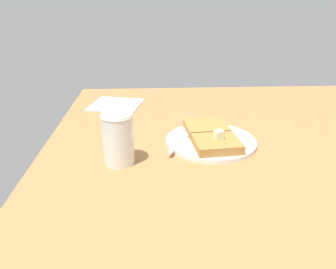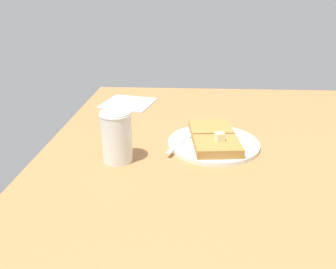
% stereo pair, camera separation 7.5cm
% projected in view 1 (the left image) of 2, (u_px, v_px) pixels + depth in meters
% --- Properties ---
extents(table_surface, '(1.00, 1.00, 0.02)m').
position_uv_depth(table_surface, '(245.00, 143.00, 0.84)').
color(table_surface, '#AB7241').
rests_on(table_surface, ground).
extents(plate, '(0.22, 0.22, 0.01)m').
position_uv_depth(plate, '(211.00, 141.00, 0.81)').
color(plate, silver).
rests_on(plate, table_surface).
extents(toast_slice_left, '(0.10, 0.11, 0.02)m').
position_uv_depth(toast_slice_left, '(217.00, 144.00, 0.76)').
color(toast_slice_left, '#A67638').
rests_on(toast_slice_left, plate).
extents(toast_slice_middle, '(0.10, 0.11, 0.02)m').
position_uv_depth(toast_slice_middle, '(206.00, 128.00, 0.85)').
color(toast_slice_middle, '#AE7939').
rests_on(toast_slice_middle, plate).
extents(butter_pat_primary, '(0.02, 0.03, 0.02)m').
position_uv_depth(butter_pat_primary, '(219.00, 135.00, 0.76)').
color(butter_pat_primary, beige).
rests_on(butter_pat_primary, toast_slice_left).
extents(fork, '(0.15, 0.08, 0.00)m').
position_uv_depth(fork, '(182.00, 138.00, 0.81)').
color(fork, silver).
rests_on(fork, plate).
extents(syrup_jar, '(0.07, 0.07, 0.11)m').
position_uv_depth(syrup_jar, '(118.00, 140.00, 0.70)').
color(syrup_jar, '#5C2D11').
rests_on(syrup_jar, table_surface).
extents(napkin, '(0.18, 0.19, 0.00)m').
position_uv_depth(napkin, '(116.00, 105.00, 1.09)').
color(napkin, '#ADC4E1').
rests_on(napkin, table_surface).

